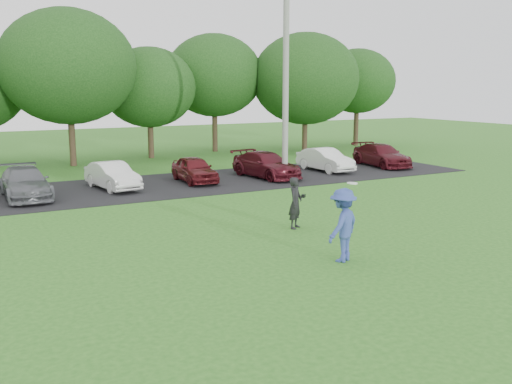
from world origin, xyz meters
TOP-DOWN VIEW (x-y plane):
  - ground at (0.00, 0.00)m, footprint 100.00×100.00m
  - parking_lot at (0.00, 13.00)m, footprint 32.00×6.50m
  - utility_pole at (5.93, 11.65)m, footprint 0.28×0.28m
  - frisbee_player at (0.66, 0.04)m, footprint 1.42×1.19m
  - camera_bystander at (1.43, 3.53)m, footprint 0.71×0.67m
  - parked_cars at (-0.16, 12.98)m, footprint 28.45×4.78m
  - tree_row at (1.51, 22.76)m, footprint 42.39×9.85m

SIDE VIEW (x-z plane):
  - ground at x=0.00m, z-range 0.00..0.00m
  - parking_lot at x=0.00m, z-range 0.00..0.03m
  - parked_cars at x=-0.16m, z-range 0.01..1.26m
  - camera_bystander at x=1.43m, z-range 0.00..1.64m
  - frisbee_player at x=0.66m, z-range -0.08..1.99m
  - utility_pole at x=5.93m, z-range 0.00..9.36m
  - tree_row at x=1.51m, z-range 0.59..9.23m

